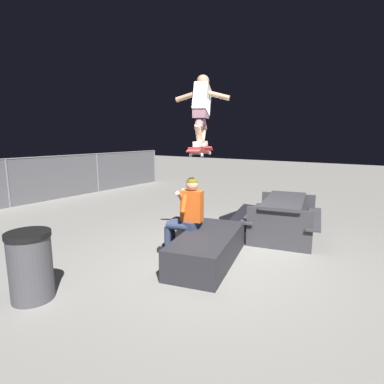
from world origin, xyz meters
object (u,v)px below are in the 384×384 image
(person_sitting_on_ledge, at_px, (186,212))
(picnic_table_back, at_px, (284,212))
(trash_bin, at_px, (31,266))
(skateboard, at_px, (201,151))
(skater_airborne, at_px, (202,107))
(kicker_ramp, at_px, (246,221))
(ledge_box_main, at_px, (208,248))

(person_sitting_on_ledge, bearing_deg, picnic_table_back, -30.00)
(person_sitting_on_ledge, distance_m, trash_bin, 2.35)
(skateboard, xyz_separation_m, skater_airborne, (0.05, 0.02, 0.69))
(skater_airborne, xyz_separation_m, trash_bin, (-2.51, 0.78, -1.96))
(skateboard, xyz_separation_m, kicker_ramp, (1.97, 0.05, -1.63))
(skateboard, height_order, skater_airborne, skater_airborne)
(ledge_box_main, distance_m, skateboard, 1.55)
(skater_airborne, height_order, trash_bin, skater_airborne)
(ledge_box_main, height_order, skater_airborne, skater_airborne)
(ledge_box_main, bearing_deg, skateboard, 47.22)
(trash_bin, bearing_deg, kicker_ramp, -9.61)
(kicker_ramp, xyz_separation_m, picnic_table_back, (-0.39, -0.95, 0.43))
(skateboard, distance_m, trash_bin, 2.88)
(ledge_box_main, distance_m, person_sitting_on_ledge, 0.69)
(picnic_table_back, xyz_separation_m, trash_bin, (-4.04, 1.70, -0.08))
(person_sitting_on_ledge, bearing_deg, skater_airborne, -23.74)
(picnic_table_back, bearing_deg, skateboard, 150.35)
(ledge_box_main, relative_size, skater_airborne, 1.62)
(skater_airborne, relative_size, kicker_ramp, 0.98)
(person_sitting_on_ledge, xyz_separation_m, trash_bin, (-2.24, 0.66, -0.28))
(person_sitting_on_ledge, bearing_deg, skateboard, -32.48)
(picnic_table_back, bearing_deg, skater_airborne, 148.97)
(skateboard, bearing_deg, ledge_box_main, -132.78)
(person_sitting_on_ledge, relative_size, picnic_table_back, 0.66)
(skateboard, bearing_deg, trash_bin, 161.95)
(person_sitting_on_ledge, relative_size, kicker_ramp, 1.12)
(kicker_ramp, distance_m, picnic_table_back, 1.11)
(person_sitting_on_ledge, distance_m, kicker_ramp, 2.28)
(person_sitting_on_ledge, xyz_separation_m, skateboard, (0.22, -0.14, 0.99))
(person_sitting_on_ledge, bearing_deg, kicker_ramp, -2.27)
(person_sitting_on_ledge, xyz_separation_m, picnic_table_back, (1.80, -1.04, -0.21))
(skateboard, bearing_deg, kicker_ramp, 1.47)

